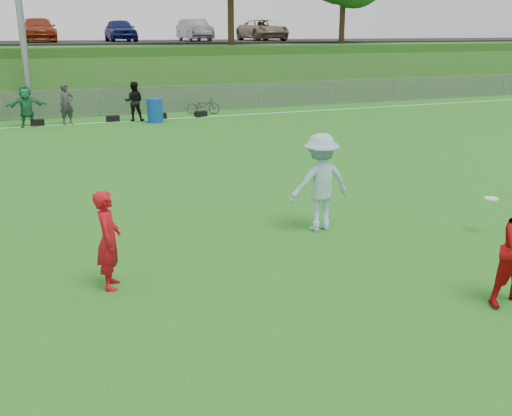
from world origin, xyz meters
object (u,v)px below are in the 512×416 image
bicycle (203,105)px  player_blue (320,182)px  recycling_bin (155,111)px  player_red_left (108,240)px  frisbee (491,198)px

bicycle → player_blue: bearing=-173.0°
recycling_bin → bicycle: size_ratio=0.66×
recycling_bin → player_red_left: bearing=-104.4°
frisbee → player_blue: bearing=154.3°
player_red_left → bicycle: 19.11m
player_red_left → frisbee: player_red_left is taller
player_red_left → recycling_bin: size_ratio=1.52×
player_blue → frisbee: bearing=153.2°
player_blue → bicycle: bearing=-100.0°
player_blue → frisbee: (2.97, -1.43, -0.26)m
frisbee → bicycle: (-0.39, 18.08, -0.30)m
player_red_left → frisbee: (7.22, -0.23, -0.07)m
player_blue → frisbee: 3.31m
recycling_bin → bicycle: (2.67, 1.72, -0.10)m
recycling_bin → bicycle: 3.18m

